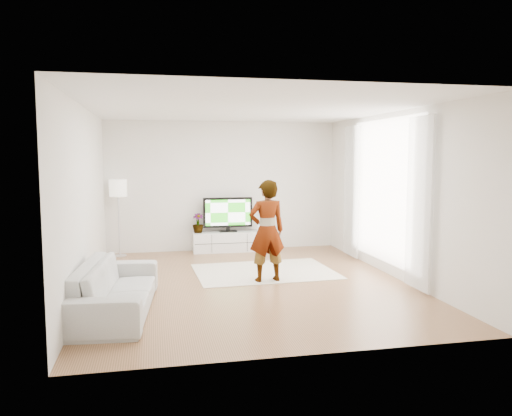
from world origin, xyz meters
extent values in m
plane|color=#A06F48|center=(0.00, 0.00, 0.00)|extent=(6.00, 6.00, 0.00)
plane|color=white|center=(0.00, 0.00, 2.80)|extent=(6.00, 6.00, 0.00)
cube|color=silver|center=(-2.50, 0.00, 1.40)|extent=(0.02, 6.00, 2.80)
cube|color=silver|center=(2.50, 0.00, 1.40)|extent=(0.02, 6.00, 2.80)
cube|color=silver|center=(0.00, 3.00, 1.40)|extent=(5.00, 0.02, 2.80)
cube|color=silver|center=(0.00, -3.00, 1.40)|extent=(5.00, 0.02, 2.80)
cube|color=white|center=(2.48, 0.30, 1.45)|extent=(0.01, 2.60, 2.50)
cube|color=white|center=(2.40, -1.00, 1.35)|extent=(0.04, 0.70, 2.60)
cube|color=white|center=(2.40, 1.60, 1.35)|extent=(0.04, 0.70, 2.60)
cube|color=white|center=(0.07, 2.77, 0.21)|extent=(1.52, 0.43, 0.43)
cube|color=black|center=(0.07, 2.55, 0.21)|extent=(1.48, 0.00, 0.01)
cube|color=black|center=(-0.31, 2.55, 0.21)|extent=(0.01, 0.00, 0.38)
cube|color=black|center=(0.45, 2.55, 0.21)|extent=(0.01, 0.00, 0.38)
cube|color=black|center=(0.07, 2.79, 0.44)|extent=(0.38, 0.21, 0.02)
cube|color=black|center=(0.07, 2.79, 0.48)|extent=(0.08, 0.05, 0.08)
cube|color=black|center=(0.07, 2.79, 0.85)|extent=(1.06, 0.06, 0.64)
cube|color=green|center=(0.07, 2.76, 0.85)|extent=(0.97, 0.01, 0.55)
cube|color=white|center=(0.73, 2.77, 0.54)|extent=(0.08, 0.16, 0.22)
cube|color=#4CB2FF|center=(0.73, 2.68, 0.56)|extent=(0.01, 0.00, 0.12)
imported|color=#3F7238|center=(-0.58, 2.77, 0.64)|extent=(0.25, 0.25, 0.41)
cube|color=#F0E6CD|center=(0.41, 0.73, 0.01)|extent=(2.49, 1.84, 0.01)
imported|color=#334772|center=(0.30, 0.06, 0.84)|extent=(0.64, 0.46, 1.66)
imported|color=silver|center=(-2.01, -1.12, 0.33)|extent=(1.10, 2.34, 0.66)
cylinder|color=silver|center=(-2.20, 2.70, 0.01)|extent=(0.27, 0.27, 0.02)
cylinder|color=silver|center=(-2.20, 2.70, 0.63)|extent=(0.04, 0.04, 1.22)
cylinder|color=white|center=(-2.20, 2.70, 1.41)|extent=(0.35, 0.35, 0.34)
camera|label=1|loc=(-1.50, -7.77, 2.06)|focal=35.00mm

